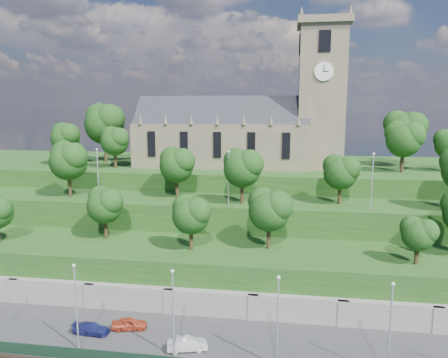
% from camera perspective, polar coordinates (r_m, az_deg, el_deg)
% --- Properties ---
extents(promenade, '(160.00, 12.00, 2.00)m').
position_cam_1_polar(promenade, '(49.53, -2.96, -21.23)').
color(promenade, '#2D2D30').
rests_on(promenade, ground).
extents(retaining_wall, '(160.00, 2.10, 5.00)m').
position_cam_1_polar(retaining_wall, '(53.96, -1.64, -16.65)').
color(retaining_wall, slate).
rests_on(retaining_wall, ground).
extents(embankment_lower, '(160.00, 12.00, 8.00)m').
position_cam_1_polar(embankment_lower, '(58.75, -0.56, -12.77)').
color(embankment_lower, '#1B3F15').
rests_on(embankment_lower, ground).
extents(embankment_upper, '(160.00, 10.00, 12.00)m').
position_cam_1_polar(embankment_upper, '(68.31, 0.94, -7.73)').
color(embankment_upper, '#1B3F15').
rests_on(embankment_upper, ground).
extents(hilltop, '(160.00, 32.00, 15.00)m').
position_cam_1_polar(hilltop, '(88.09, 2.80, -2.75)').
color(hilltop, '#1B3F15').
rests_on(hilltop, ground).
extents(church, '(38.60, 12.35, 27.60)m').
position_cam_1_polar(church, '(82.06, 3.14, 6.93)').
color(church, brown).
rests_on(church, hilltop).
extents(trees_lower, '(65.74, 8.94, 8.23)m').
position_cam_1_polar(trees_lower, '(55.95, 3.20, -4.17)').
color(trees_lower, black).
rests_on(trees_lower, embankment_lower).
extents(trees_upper, '(64.45, 8.63, 8.85)m').
position_cam_1_polar(trees_upper, '(64.54, 3.15, 1.88)').
color(trees_upper, black).
rests_on(trees_upper, embankment_upper).
extents(trees_hilltop, '(75.08, 16.01, 11.82)m').
position_cam_1_polar(trees_hilltop, '(82.32, 1.31, 6.40)').
color(trees_hilltop, black).
rests_on(trees_hilltop, hilltop).
extents(lamp_posts_promenade, '(60.36, 0.36, 9.02)m').
position_cam_1_polar(lamp_posts_promenade, '(44.03, -6.65, -16.37)').
color(lamp_posts_promenade, '#B2B2B7').
rests_on(lamp_posts_promenade, promenade).
extents(lamp_posts_upper, '(40.36, 0.36, 7.98)m').
position_cam_1_polar(lamp_posts_upper, '(62.98, 0.59, 0.69)').
color(lamp_posts_upper, '#B2B2B7').
rests_on(lamp_posts_upper, embankment_upper).
extents(car_left, '(4.06, 2.35, 1.30)m').
position_cam_1_polar(car_left, '(51.63, -12.25, -17.98)').
color(car_left, '#A9351C').
rests_on(car_left, promenade).
extents(car_middle, '(4.28, 2.46, 1.33)m').
position_cam_1_polar(car_middle, '(47.07, -4.82, -20.67)').
color(car_middle, '#ACABB0').
rests_on(car_middle, promenade).
extents(car_right, '(4.07, 1.76, 1.17)m').
position_cam_1_polar(car_right, '(51.79, -16.96, -18.19)').
color(car_right, '#171B50').
rests_on(car_right, promenade).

